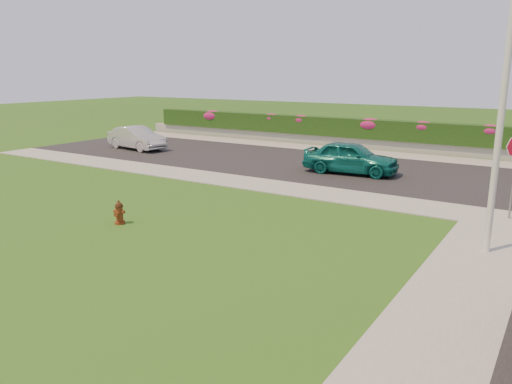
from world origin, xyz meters
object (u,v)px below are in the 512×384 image
Objects in this scene: fire_hydrant at (119,213)px; sedan_teal at (351,157)px; sedan_silver at (137,138)px; utility_pole at (501,121)px.

sedan_teal is at bearing 62.89° from fire_hydrant.
sedan_teal is 1.05× the size of sedan_silver.
fire_hydrant is 10.96m from sedan_teal.
utility_pole is (6.57, -7.40, 2.50)m from sedan_teal.
sedan_silver is (-12.98, 0.01, -0.05)m from sedan_teal.
sedan_silver is at bearing 159.24° from utility_pole.
utility_pole is (9.47, 3.17, 2.90)m from fire_hydrant.
fire_hydrant is 10.40m from utility_pole.
sedan_teal reaches higher than sedan_silver.
sedan_teal is 10.20m from utility_pole.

